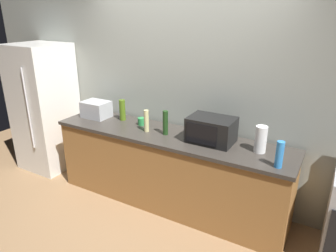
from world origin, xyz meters
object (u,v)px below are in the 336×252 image
(paper_towel_roll, at_px, (261,139))
(mug_green, at_px, (141,121))
(bottle_spray_cleaner, at_px, (279,155))
(bottle_wine, at_px, (165,123))
(toaster_oven, at_px, (96,109))
(bottle_vinegar, at_px, (146,121))
(microwave, at_px, (211,130))
(refrigerator, at_px, (45,108))
(bottle_olive_oil, at_px, (122,110))

(paper_towel_roll, height_order, mug_green, paper_towel_roll)
(bottle_spray_cleaner, bearing_deg, bottle_wine, 172.26)
(toaster_oven, xyz_separation_m, paper_towel_roll, (2.13, -0.01, 0.03))
(bottle_spray_cleaner, relative_size, bottle_wine, 0.89)
(bottle_wine, height_order, bottle_vinegar, bottle_wine)
(bottle_wine, bearing_deg, bottle_spray_cleaner, -7.74)
(mug_green, bearing_deg, microwave, -3.48)
(refrigerator, xyz_separation_m, bottle_vinegar, (1.79, -0.04, 0.13))
(toaster_oven, relative_size, bottle_vinegar, 1.32)
(paper_towel_roll, height_order, bottle_olive_oil, paper_towel_roll)
(bottle_spray_cleaner, height_order, bottle_wine, bottle_wine)
(bottle_spray_cleaner, bearing_deg, microwave, 162.42)
(refrigerator, distance_m, bottle_vinegar, 1.79)
(bottle_spray_cleaner, distance_m, mug_green, 1.71)
(paper_towel_roll, bearing_deg, bottle_vinegar, -175.75)
(refrigerator, height_order, bottle_olive_oil, refrigerator)
(toaster_oven, xyz_separation_m, mug_green, (0.68, 0.04, -0.06))
(bottle_olive_oil, height_order, mug_green, bottle_olive_oil)
(microwave, relative_size, bottle_vinegar, 1.87)
(paper_towel_roll, relative_size, bottle_spray_cleaner, 1.08)
(bottle_olive_oil, xyz_separation_m, mug_green, (0.31, -0.03, -0.09))
(paper_towel_roll, xyz_separation_m, bottle_wine, (-1.04, -0.07, 0.00))
(microwave, relative_size, bottle_spray_cleaner, 1.93)
(bottle_wine, bearing_deg, paper_towel_roll, 3.60)
(bottle_spray_cleaner, relative_size, bottle_olive_oil, 0.94)
(mug_green, bearing_deg, bottle_vinegar, -40.59)
(bottle_vinegar, bearing_deg, mug_green, 139.41)
(bottle_vinegar, distance_m, mug_green, 0.24)
(refrigerator, bearing_deg, paper_towel_roll, 0.94)
(bottle_vinegar, xyz_separation_m, mug_green, (-0.17, 0.15, -0.08))
(bottle_spray_cleaner, bearing_deg, refrigerator, 176.73)
(paper_towel_roll, relative_size, bottle_olive_oil, 1.02)
(bottle_olive_oil, xyz_separation_m, bottle_vinegar, (0.49, -0.18, -0.00))
(toaster_oven, relative_size, bottle_olive_oil, 1.29)
(bottle_spray_cleaner, bearing_deg, mug_green, 170.11)
(toaster_oven, relative_size, bottle_wine, 1.22)
(refrigerator, relative_size, mug_green, 19.94)
(microwave, xyz_separation_m, bottle_spray_cleaner, (0.75, -0.24, -0.01))
(paper_towel_roll, distance_m, mug_green, 1.46)
(toaster_oven, bearing_deg, paper_towel_roll, -0.27)
(refrigerator, relative_size, bottle_wine, 6.46)
(paper_towel_roll, height_order, bottle_vinegar, paper_towel_roll)
(refrigerator, xyz_separation_m, mug_green, (1.61, 0.10, 0.05))
(bottle_spray_cleaner, bearing_deg, bottle_vinegar, 174.57)
(bottle_wine, xyz_separation_m, mug_green, (-0.41, 0.12, -0.09))
(paper_towel_roll, xyz_separation_m, bottle_spray_cleaner, (0.23, -0.24, -0.01))
(toaster_oven, distance_m, bottle_olive_oil, 0.38)
(paper_towel_roll, height_order, bottle_wine, bottle_wine)
(refrigerator, distance_m, paper_towel_roll, 3.07)
(refrigerator, distance_m, microwave, 2.55)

